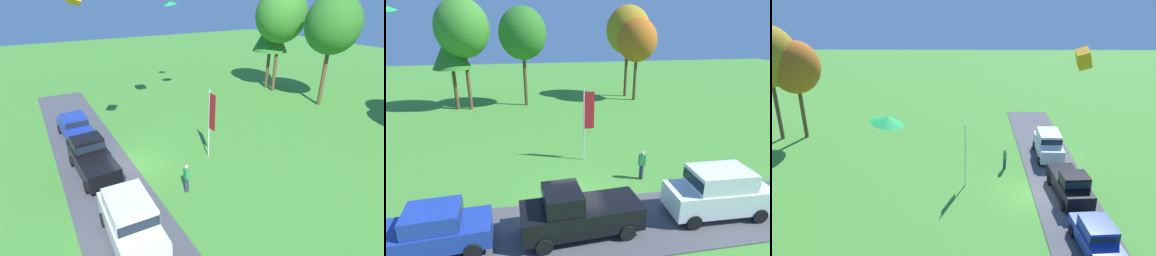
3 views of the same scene
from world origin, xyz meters
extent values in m
plane|color=#478E33|center=(0.00, 0.00, 0.00)|extent=(120.00, 120.00, 0.00)
cube|color=#4C4C51|center=(0.00, -2.07, 0.03)|extent=(36.00, 4.40, 0.06)
cube|color=#1E389E|center=(-5.96, -2.39, 0.80)|extent=(4.52, 2.12, 0.80)
cube|color=#1E389E|center=(-5.86, -2.38, 1.55)|extent=(2.12, 1.78, 0.70)
cube|color=#19232D|center=(-5.86, -2.38, 1.55)|extent=(2.15, 1.75, 0.38)
cylinder|color=black|center=(-7.52, -1.64, 0.40)|extent=(0.70, 0.29, 0.68)
cylinder|color=black|center=(-4.40, -3.13, 0.40)|extent=(0.70, 0.29, 0.68)
cylinder|color=black|center=(-4.53, -1.42, 0.40)|extent=(0.70, 0.29, 0.68)
cube|color=black|center=(-0.12, -2.34, 0.90)|extent=(5.11, 2.22, 1.00)
cube|color=black|center=(-0.92, -2.39, 1.80)|extent=(1.61, 1.85, 0.80)
cube|color=#19232D|center=(-0.92, -2.39, 1.80)|extent=(1.64, 1.82, 0.44)
cylinder|color=black|center=(-1.76, -3.35, 0.40)|extent=(0.69, 0.28, 0.68)
cylinder|color=black|center=(-1.88, -1.55, 0.40)|extent=(0.69, 0.28, 0.68)
cylinder|color=black|center=(1.63, -3.13, 0.40)|extent=(0.69, 0.28, 0.68)
cylinder|color=black|center=(1.51, -1.33, 0.40)|extent=(0.69, 0.28, 0.68)
cube|color=white|center=(6.26, -2.13, 0.95)|extent=(4.65, 2.03, 1.10)
cube|color=white|center=(6.26, -2.13, 1.92)|extent=(2.65, 1.83, 0.84)
cube|color=#19232D|center=(6.26, -2.13, 1.92)|extent=(2.70, 1.80, 0.46)
cylinder|color=black|center=(4.67, -2.99, 0.40)|extent=(0.69, 0.26, 0.68)
cylinder|color=black|center=(4.72, -1.19, 0.40)|extent=(0.69, 0.26, 0.68)
cylinder|color=black|center=(7.80, -3.07, 0.40)|extent=(0.69, 0.26, 0.68)
cylinder|color=black|center=(7.85, -1.27, 0.40)|extent=(0.69, 0.26, 0.68)
cylinder|color=#2D334C|center=(4.16, 1.77, 0.44)|extent=(0.24, 0.24, 0.88)
cube|color=#2D8E47|center=(4.16, 1.77, 1.18)|extent=(0.36, 0.22, 0.60)
sphere|color=beige|center=(4.16, 1.77, 1.60)|extent=(0.22, 0.22, 0.22)
cylinder|color=brown|center=(-9.28, 19.78, 2.12)|extent=(0.36, 0.36, 4.24)
cone|color=#2D7023|center=(-9.28, 19.78, 6.15)|extent=(3.81, 3.81, 3.81)
cylinder|color=brown|center=(-7.88, 19.52, 2.90)|extent=(0.36, 0.36, 5.81)
ellipsoid|color=#387F28|center=(-7.88, 19.52, 8.16)|extent=(5.23, 5.23, 5.75)
cylinder|color=brown|center=(-2.07, 20.22, 2.72)|extent=(0.36, 0.36, 5.45)
ellipsoid|color=#2D7023|center=(-2.07, 20.22, 7.66)|extent=(4.90, 4.90, 5.39)
cylinder|color=brown|center=(10.19, 22.62, 2.82)|extent=(0.36, 0.36, 5.65)
ellipsoid|color=olive|center=(10.19, 22.62, 7.93)|extent=(5.08, 5.08, 5.59)
cylinder|color=brown|center=(10.57, 20.45, 2.45)|extent=(0.36, 0.36, 4.89)
ellipsoid|color=#B25B19|center=(10.57, 20.45, 6.87)|extent=(4.40, 4.40, 4.84)
cylinder|color=silver|center=(1.41, 4.95, 2.39)|extent=(0.08, 0.08, 4.79)
cube|color=red|center=(1.76, 4.95, 3.35)|extent=(0.64, 0.04, 2.39)
camera|label=1|loc=(16.43, -4.81, 10.20)|focal=28.00mm
camera|label=2|loc=(-2.14, -12.79, 8.39)|focal=28.00mm
camera|label=3|loc=(-22.96, 4.84, 14.22)|focal=35.00mm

